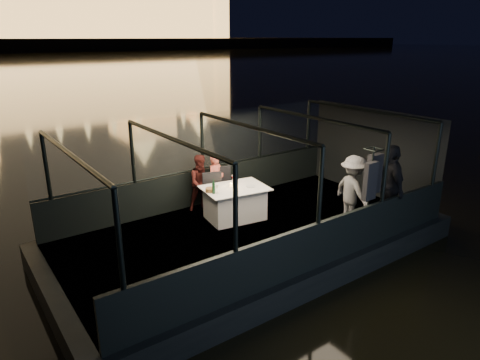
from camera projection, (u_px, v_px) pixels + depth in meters
boat_hull at (250, 250)px, 9.60m from camera, size 8.60×4.40×1.00m
boat_deck at (251, 230)px, 9.45m from camera, size 8.00×4.00×0.04m
gunwale_port at (203, 186)px, 10.84m from camera, size 8.00×0.08×0.90m
gunwale_starboard at (317, 245)px, 7.76m from camera, size 8.00×0.08×0.90m
cabin_glass_port at (202, 142)px, 10.48m from camera, size 8.00×0.02×1.40m
cabin_glass_starboard at (321, 186)px, 7.39m from camera, size 8.00×0.02×1.40m
cabin_roof_glass at (251, 127)px, 8.71m from camera, size 8.00×4.00×0.02m
end_wall_fore at (52, 227)px, 6.87m from camera, size 0.02×4.00×2.30m
end_wall_aft at (372, 152)px, 11.28m from camera, size 0.02×4.00×2.30m
canopy_ribs at (251, 180)px, 9.08m from camera, size 8.00×4.00×2.30m
dining_table_central at (235, 203)px, 9.91m from camera, size 1.59×1.25×0.77m
chair_port_left at (217, 197)px, 10.12m from camera, size 0.59×0.59×0.99m
chair_port_right at (226, 190)px, 10.57m from camera, size 0.56×0.56×0.99m
coat_stand at (369, 199)px, 8.75m from camera, size 0.60×0.50×2.00m
person_woman_coral at (216, 178)px, 10.54m from camera, size 0.55×0.43×1.34m
person_man_maroon at (202, 181)px, 10.32m from camera, size 0.76×0.64×1.39m
passenger_stripe at (353, 189)px, 9.43m from camera, size 0.78×1.14×1.62m
passenger_dark at (389, 191)px, 9.33m from camera, size 0.95×1.20×1.89m
wine_bottle at (214, 187)px, 9.38m from camera, size 0.08×0.08×0.32m
bread_basket at (210, 190)px, 9.53m from camera, size 0.28×0.28×0.08m
amber_candle at (231, 185)px, 9.86m from camera, size 0.06×0.06×0.08m
plate_near at (251, 186)px, 9.86m from camera, size 0.28×0.28×0.01m
plate_far at (212, 188)px, 9.77m from camera, size 0.32×0.32×0.02m
wine_glass_white at (217, 189)px, 9.41m from camera, size 0.08×0.08×0.19m
wine_glass_red at (233, 179)px, 10.07m from camera, size 0.08×0.08×0.20m
wine_glass_empty at (237, 186)px, 9.60m from camera, size 0.07×0.07×0.17m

